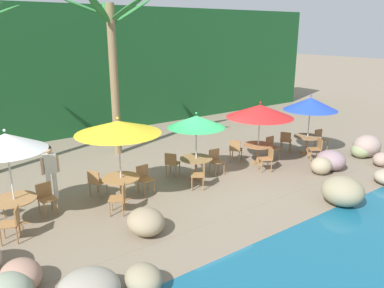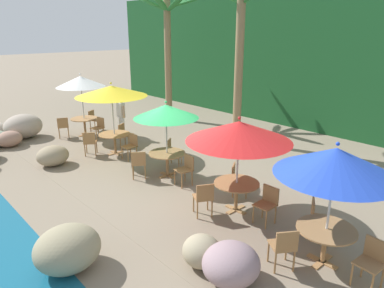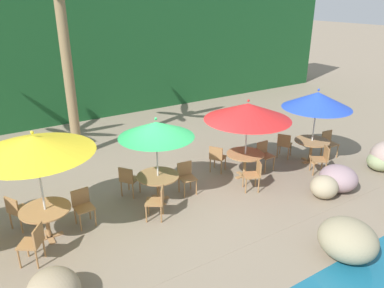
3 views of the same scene
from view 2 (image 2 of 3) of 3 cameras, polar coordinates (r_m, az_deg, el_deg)
ground_plane at (r=10.62m, az=-3.50°, el=-5.75°), size 120.00×120.00×0.00m
terrace_deck at (r=10.62m, az=-3.50°, el=-5.73°), size 18.00×5.20×0.01m
foliage_backdrop at (r=16.93m, az=21.28°, el=12.51°), size 28.00×2.40×6.00m
rock_seawall at (r=10.56m, az=-20.31°, el=-4.85°), size 15.86×3.61×0.98m
umbrella_white at (r=15.15m, az=-17.43°, el=9.52°), size 1.94×1.94×2.58m
dining_table_white at (r=15.45m, az=-16.87°, el=3.53°), size 1.10×1.10×0.74m
chair_white_seaward at (r=14.84m, az=-14.71°, el=2.74°), size 0.47×0.48×0.87m
chair_white_inland at (r=16.21m, az=-15.46°, el=3.94°), size 0.58×0.58×0.87m
chair_white_left at (r=15.37m, az=-19.96°, el=2.75°), size 0.55×0.55×0.87m
umbrella_yellow at (r=12.51m, az=-12.80°, el=8.28°), size 2.44×2.44×2.56m
dining_table_yellow at (r=12.88m, az=-12.30°, el=1.08°), size 1.10×1.10×0.74m
chair_yellow_seaward at (r=12.28m, az=-9.73°, el=-0.09°), size 0.44×0.45×0.87m
chair_yellow_inland at (r=13.65m, az=-10.79°, el=1.69°), size 0.58×0.57×0.87m
chair_yellow_left at (r=12.92m, az=-16.05°, el=0.37°), size 0.59×0.59×0.87m
umbrella_green at (r=10.30m, az=-4.18°, el=5.23°), size 1.90×1.90×2.32m
dining_table_green at (r=10.70m, az=-4.01°, el=-2.04°), size 1.10×1.10×0.74m
chair_green_seaward at (r=10.12m, az=-0.98°, el=-3.82°), size 0.46×0.47×0.87m
chair_green_inland at (r=11.52m, az=-3.20°, el=-1.07°), size 0.59×0.59×0.87m
chair_green_left at (r=10.62m, az=-8.54°, el=-2.93°), size 0.59×0.59×0.87m
umbrella_red at (r=8.24m, az=7.52°, el=2.03°), size 2.48×2.48×2.38m
dining_table_red at (r=8.73m, az=7.15°, el=-6.92°), size 1.10×1.10×0.74m
chair_red_seaward at (r=8.38m, az=12.00°, el=-9.08°), size 0.42×0.43×0.87m
chair_red_inland at (r=9.55m, az=7.27°, el=-5.32°), size 0.59×0.59×0.87m
chair_red_left at (r=8.44m, az=1.90°, el=-8.45°), size 0.57×0.57×0.87m
umbrella_blue at (r=6.68m, az=22.01°, el=-2.63°), size 2.13×2.13×2.43m
dining_table_blue at (r=7.29m, az=20.65°, el=-13.40°), size 1.10×1.10×0.74m
chair_blue_seaward at (r=7.10m, az=26.92°, el=-16.19°), size 0.46×0.46×0.87m
chair_blue_inland at (r=8.07m, az=19.48°, el=-10.89°), size 0.59×0.58×0.87m
chair_blue_left at (r=6.93m, az=14.53°, el=-15.51°), size 0.59×0.59×0.87m
palm_tree_nearest at (r=17.28m, az=-3.96°, el=17.05°), size 3.26×3.32×5.71m
palm_tree_second at (r=13.60m, az=7.65°, el=16.63°), size 3.34×3.40×6.09m
waiter_in_white at (r=14.76m, az=-11.31°, el=4.79°), size 0.52×0.21×1.70m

